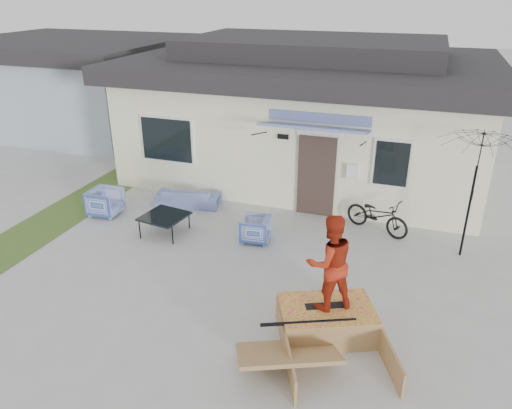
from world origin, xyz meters
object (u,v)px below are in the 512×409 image
(bicycle, at_px, (378,212))
(skater, at_px, (330,261))
(armchair_left, at_px, (105,201))
(armchair_right, at_px, (255,228))
(coffee_table, at_px, (165,224))
(loveseat, at_px, (188,194))
(skate_ramp, at_px, (326,321))
(skateboard, at_px, (327,305))
(patio_umbrella, at_px, (474,182))

(bicycle, relative_size, skater, 0.98)
(armchair_left, height_order, armchair_right, armchair_left)
(armchair_right, height_order, coffee_table, armchair_right)
(armchair_right, bearing_deg, armchair_left, -98.62)
(loveseat, bearing_deg, armchair_left, 23.77)
(bicycle, distance_m, skate_ramp, 4.19)
(armchair_right, distance_m, skater, 3.67)
(skateboard, bearing_deg, coffee_table, 127.07)
(skate_ramp, bearing_deg, armchair_right, 105.06)
(armchair_left, xyz_separation_m, coffee_table, (1.97, -0.45, -0.15))
(armchair_right, xyz_separation_m, skateboard, (2.22, -2.71, 0.21))
(armchair_right, distance_m, skate_ramp, 3.55)
(loveseat, relative_size, skateboard, 2.34)
(patio_umbrella, distance_m, skate_ramp, 4.53)
(patio_umbrella, bearing_deg, skateboard, -122.83)
(coffee_table, distance_m, bicycle, 5.11)
(skateboard, bearing_deg, loveseat, 114.04)
(coffee_table, xyz_separation_m, skateboard, (4.39, -2.36, 0.31))
(skateboard, bearing_deg, skate_ramp, -90.68)
(armchair_left, distance_m, coffee_table, 2.02)
(skate_ramp, distance_m, skateboard, 0.29)
(coffee_table, bearing_deg, skater, -28.23)
(armchair_left, xyz_separation_m, skate_ramp, (6.38, -2.86, -0.13))
(bicycle, xyz_separation_m, skate_ramp, (-0.38, -4.16, -0.27))
(patio_umbrella, bearing_deg, skate_ramp, -122.24)
(armchair_right, bearing_deg, skateboard, 32.05)
(armchair_right, relative_size, skate_ramp, 0.32)
(armchair_right, height_order, patio_umbrella, patio_umbrella)
(patio_umbrella, bearing_deg, bicycle, 164.01)
(loveseat, xyz_separation_m, bicycle, (4.99, 0.09, 0.19))
(coffee_table, height_order, patio_umbrella, patio_umbrella)
(loveseat, distance_m, skateboard, 6.11)
(patio_umbrella, bearing_deg, loveseat, 176.19)
(patio_umbrella, height_order, skateboard, patio_umbrella)
(armchair_right, distance_m, skateboard, 3.51)
(armchair_right, height_order, skate_ramp, armchair_right)
(loveseat, xyz_separation_m, armchair_right, (2.37, -1.32, -0.00))
(skateboard, bearing_deg, armchair_right, 104.60)
(patio_umbrella, bearing_deg, armchair_right, -169.26)
(coffee_table, relative_size, skater, 0.57)
(skater, bearing_deg, armchair_left, -58.49)
(loveseat, bearing_deg, coffee_table, 85.94)
(coffee_table, distance_m, patio_umbrella, 6.97)
(armchair_left, relative_size, skateboard, 1.06)
(armchair_left, xyz_separation_m, skater, (6.36, -2.81, 1.02))
(bicycle, bearing_deg, armchair_right, 142.41)
(coffee_table, xyz_separation_m, skate_ramp, (4.42, -2.41, 0.02))
(armchair_right, distance_m, coffee_table, 2.21)
(bicycle, bearing_deg, patio_umbrella, -81.78)
(loveseat, relative_size, bicycle, 1.04)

